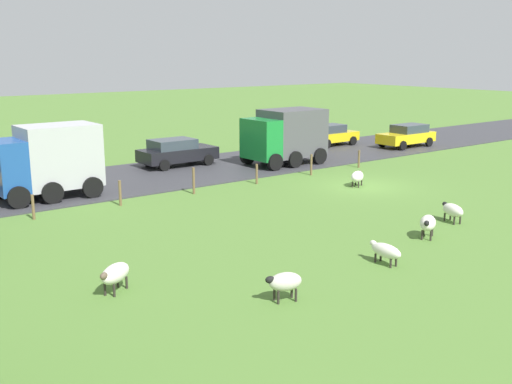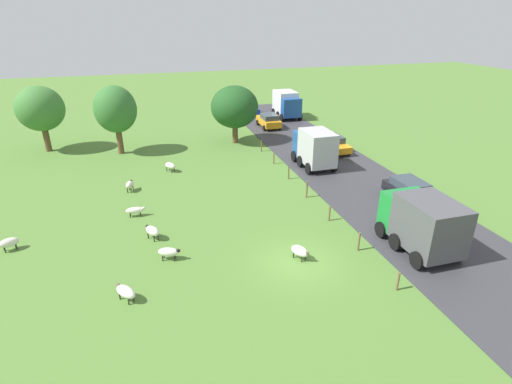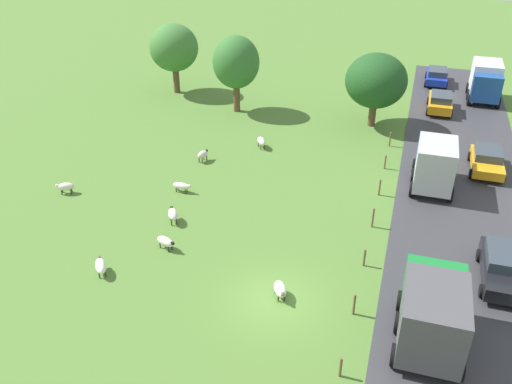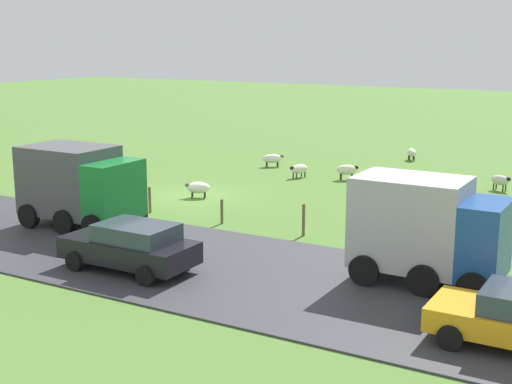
# 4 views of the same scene
# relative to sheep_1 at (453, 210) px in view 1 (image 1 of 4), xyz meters

# --- Properties ---
(ground_plane) EXTENTS (160.00, 160.00, 0.00)m
(ground_plane) POSITION_rel_sheep_1_xyz_m (6.68, -2.25, -0.49)
(ground_plane) COLOR #517A33
(road_strip) EXTENTS (8.00, 80.00, 0.06)m
(road_strip) POSITION_rel_sheep_1_xyz_m (15.49, -2.25, -0.46)
(road_strip) COLOR #38383D
(road_strip) RESTS_ON ground_plane
(sheep_1) EXTENTS (1.29, 0.85, 0.74)m
(sheep_1) POSITION_rel_sheep_1_xyz_m (0.00, 0.00, 0.00)
(sheep_1) COLOR silver
(sheep_1) RESTS_ON ground_plane
(sheep_2) EXTENTS (1.01, 1.23, 0.77)m
(sheep_2) POSITION_rel_sheep_1_xyz_m (6.91, -1.94, 0.00)
(sheep_2) COLOR white
(sheep_2) RESTS_ON ground_plane
(sheep_4) EXTENTS (1.04, 1.22, 0.84)m
(sheep_4) POSITION_rel_sheep_1_xyz_m (-0.73, 2.53, 0.07)
(sheep_4) COLOR silver
(sheep_4) RESTS_ON ground_plane
(sheep_5) EXTENTS (1.09, 1.27, 0.81)m
(sheep_5) POSITION_rel_sheep_1_xyz_m (1.34, 13.64, 0.05)
(sheep_5) COLOR silver
(sheep_5) RESTS_ON ground_plane
(sheep_6) EXTENTS (0.75, 1.09, 0.80)m
(sheep_6) POSITION_rel_sheep_1_xyz_m (-1.99, 10.30, 0.05)
(sheep_6) COLOR beige
(sheep_6) RESTS_ON ground_plane
(sheep_7) EXTENTS (1.29, 0.49, 0.67)m
(sheep_7) POSITION_rel_sheep_1_xyz_m (-1.67, 5.89, -0.05)
(sheep_7) COLOR silver
(sheep_7) RESTS_ON ground_plane
(fence_post_0) EXTENTS (0.12, 0.12, 1.02)m
(fence_post_0) POSITION_rel_sheep_1_xyz_m (10.46, -5.83, 0.02)
(fence_post_0) COLOR brown
(fence_post_0) RESTS_ON ground_plane
(fence_post_1) EXTENTS (0.12, 0.12, 1.16)m
(fence_post_1) POSITION_rel_sheep_1_xyz_m (10.46, -2.07, 0.09)
(fence_post_1) COLOR brown
(fence_post_1) RESTS_ON ground_plane
(fence_post_2) EXTENTS (0.12, 0.12, 1.03)m
(fence_post_2) POSITION_rel_sheep_1_xyz_m (10.46, 1.69, 0.02)
(fence_post_2) COLOR brown
(fence_post_2) RESTS_ON ground_plane
(fence_post_3) EXTENTS (0.12, 0.12, 1.27)m
(fence_post_3) POSITION_rel_sheep_1_xyz_m (10.46, 5.45, 0.14)
(fence_post_3) COLOR brown
(fence_post_3) RESTS_ON ground_plane
(fence_post_4) EXTENTS (0.12, 0.12, 1.12)m
(fence_post_4) POSITION_rel_sheep_1_xyz_m (10.46, 9.21, 0.07)
(fence_post_4) COLOR brown
(fence_post_4) RESTS_ON ground_plane
(fence_post_5) EXTENTS (0.12, 0.12, 1.02)m
(fence_post_5) POSITION_rel_sheep_1_xyz_m (10.46, 12.97, 0.02)
(fence_post_5) COLOR brown
(fence_post_5) RESTS_ON ground_plane
(truck_0) EXTENTS (2.87, 4.73, 3.23)m
(truck_0) POSITION_rel_sheep_1_xyz_m (13.76, -2.99, 1.31)
(truck_0) COLOR #197F33
(truck_0) RESTS_ON road_strip
(truck_2) EXTENTS (2.61, 4.56, 3.30)m
(truck_2) POSITION_rel_sheep_1_xyz_m (13.58, 11.18, 1.33)
(truck_2) COLOR #1E4C99
(truck_2) RESTS_ON road_strip
(car_0) EXTENTS (2.21, 4.53, 1.59)m
(car_0) POSITION_rel_sheep_1_xyz_m (17.17, 2.47, 0.40)
(car_0) COLOR black
(car_0) RESTS_ON road_strip
(car_2) EXTENTS (1.93, 3.96, 1.51)m
(car_2) POSITION_rel_sheep_1_xyz_m (17.50, -10.42, 0.36)
(car_2) COLOR yellow
(car_2) RESTS_ON road_strip
(car_4) EXTENTS (2.02, 4.42, 1.56)m
(car_4) POSITION_rel_sheep_1_xyz_m (13.81, -14.29, 0.38)
(car_4) COLOR yellow
(car_4) RESTS_ON road_strip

